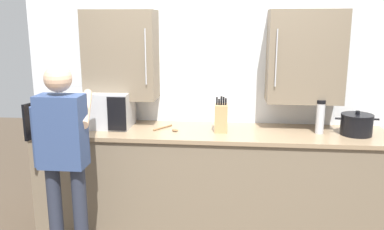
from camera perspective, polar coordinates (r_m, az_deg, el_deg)
The scene contains 8 objects.
back_wall_tiled at distance 3.86m, azimuth 2.79°, elevation 6.10°, with size 3.55×0.44×2.71m.
counter_unit at distance 3.78m, azimuth 2.36°, elevation -8.94°, with size 3.13×0.66×0.92m.
microwave_oven at distance 3.83m, azimuth -13.36°, elevation 0.76°, with size 0.73×0.75×0.32m.
thermos_flask at distance 3.68m, azimuth 17.49°, elevation -0.22°, with size 0.08×0.08×0.29m.
stock_pot at distance 3.75m, azimuth 22.03°, elevation -1.24°, with size 0.36×0.27×0.21m.
knife_block at distance 3.59m, azimuth 4.10°, elevation -0.37°, with size 0.11×0.15×0.32m.
wooden_spoon at distance 3.66m, azimuth -3.27°, elevation -1.95°, with size 0.23×0.22×0.02m.
person_figure at distance 3.21m, azimuth -17.56°, elevation -4.60°, with size 0.44×0.56×1.57m.
Camera 1 is at (0.20, -2.77, 1.87)m, focal length 38.14 mm.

